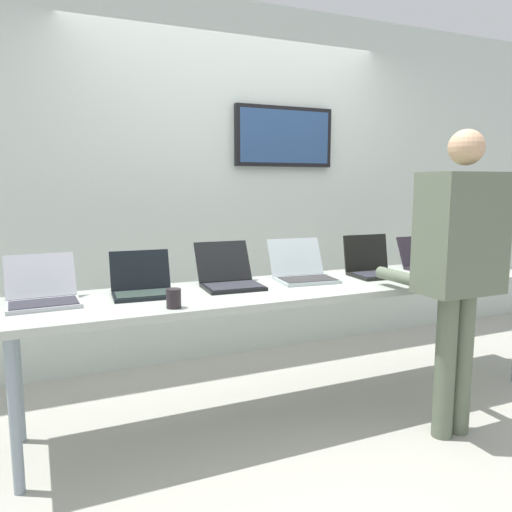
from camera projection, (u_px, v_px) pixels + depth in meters
ground at (300, 410)px, 3.13m from camera, size 8.00×8.00×0.04m
back_wall at (234, 183)px, 3.95m from camera, size 8.00×0.11×2.75m
workbench at (302, 292)px, 3.02m from camera, size 3.37×0.70×0.78m
equipment_box at (471, 239)px, 3.66m from camera, size 0.34×0.35×0.39m
laptop_station_0 at (42, 293)px, 2.52m from camera, size 0.35×0.36×0.24m
laptop_station_1 at (143, 285)px, 2.72m from camera, size 0.34×0.32×0.23m
laptop_station_2 at (229, 277)px, 2.95m from camera, size 0.35×0.41×0.25m
laptop_station_3 at (302, 271)px, 3.15m from camera, size 0.39×0.40×0.25m
laptop_station_4 at (373, 266)px, 3.31m from camera, size 0.34×0.31×0.26m
laptop_station_5 at (426, 262)px, 3.54m from camera, size 0.32×0.32×0.22m
person at (459, 255)px, 2.66m from camera, size 0.44×0.58×1.66m
coffee_mug at (174, 298)px, 2.44m from camera, size 0.07×0.07×0.10m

